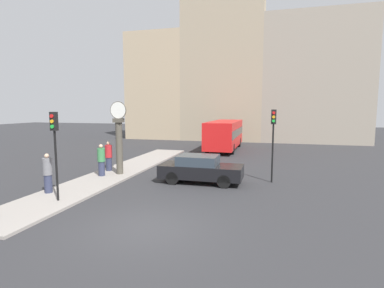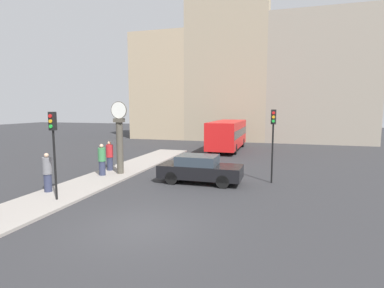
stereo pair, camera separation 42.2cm
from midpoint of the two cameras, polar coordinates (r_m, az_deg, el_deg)
ground_plane at (r=10.45m, az=-10.04°, el=-15.38°), size 120.00×120.00×0.00m
sidewalk_corner at (r=19.05m, az=-14.19°, el=-5.10°), size 2.64×18.99×0.11m
building_row at (r=37.53m, az=8.94°, el=12.39°), size 28.50×5.00×17.15m
sedan_car at (r=15.88m, az=0.88°, el=-4.75°), size 4.33×1.80×1.45m
bus_distant at (r=28.37m, az=5.80°, el=2.01°), size 2.50×8.35×2.71m
traffic_light_near at (r=13.47m, az=-25.51°, el=1.12°), size 0.26×0.24×3.68m
traffic_light_far at (r=16.13m, az=14.50°, el=2.47°), size 0.26×0.24×3.86m
street_clock at (r=17.87m, az=-14.38°, el=0.75°), size 1.00×0.50×4.21m
pedestrian_red_top at (r=19.09m, az=-16.20°, el=-2.27°), size 0.42×0.42×1.80m
pedestrian_grey_jacket at (r=15.18m, az=-26.52°, el=-5.03°), size 0.41×0.41×1.79m
pedestrian_green_hoodie at (r=17.78m, az=-17.54°, el=-2.97°), size 0.42×0.42×1.80m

